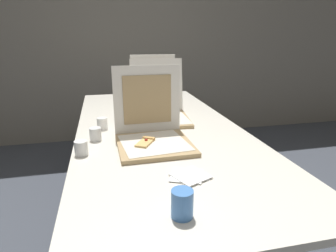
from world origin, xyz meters
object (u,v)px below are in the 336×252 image
pizza_box_back (154,97)px  cup_white_near_center (95,134)px  pizza_box_middle (160,111)px  cup_printed_front (182,204)px  pizza_box_front (153,134)px  cup_white_mid (102,123)px  napkin_pile (189,176)px  table (159,134)px  cup_white_near_left (81,148)px

pizza_box_back → cup_white_near_center: bearing=-113.5°
pizza_box_middle → pizza_box_back: pizza_box_back is taller
cup_white_near_center → cup_printed_front: cup_printed_front is taller
pizza_box_front → cup_white_near_center: bearing=155.9°
cup_white_mid → napkin_pile: 0.79m
cup_white_mid → napkin_pile: cup_white_mid is taller
pizza_box_back → cup_printed_front: 1.58m
pizza_box_front → pizza_box_middle: (0.13, 0.45, -0.00)m
cup_white_near_center → table: bearing=20.9°
table → pizza_box_front: (-0.09, -0.27, 0.10)m
cup_white_near_left → cup_printed_front: 0.68m
cup_white_mid → pizza_box_back: bearing=54.5°
pizza_box_middle → pizza_box_back: (0.04, 0.47, 0.00)m
cup_white_near_center → cup_white_near_left: (-0.06, -0.19, 0.00)m
pizza_box_middle → cup_printed_front: size_ratio=5.12×
cup_white_near_center → cup_printed_front: size_ratio=0.76×
cup_printed_front → napkin_pile: 0.28m
cup_white_mid → cup_white_near_left: (-0.10, -0.38, 0.00)m
cup_white_near_left → pizza_box_middle: bearing=46.5°
pizza_box_middle → pizza_box_back: 0.47m
napkin_pile → table: bearing=89.5°
table → napkin_pile: bearing=-90.5°
table → cup_white_mid: cup_white_mid is taller
napkin_pile → pizza_box_front: bearing=101.6°
pizza_box_back → cup_white_mid: size_ratio=5.92×
cup_white_near_left → napkin_pile: bearing=-36.8°
cup_printed_front → napkin_pile: size_ratio=0.51×
pizza_box_back → napkin_pile: 1.32m
pizza_box_front → cup_white_near_center: (-0.30, 0.13, -0.02)m
cup_white_near_left → napkin_pile: cup_white_near_left is taller
pizza_box_back → cup_printed_front: (-0.19, -1.57, -0.01)m
table → napkin_pile: size_ratio=12.24×
pizza_box_back → pizza_box_front: bearing=-93.5°
pizza_box_middle → cup_printed_front: pizza_box_middle is taller
pizza_box_back → cup_white_mid: (-0.43, -0.60, -0.02)m
napkin_pile → cup_white_near_left: bearing=143.2°
pizza_box_middle → cup_white_mid: bearing=-156.7°
pizza_box_middle → cup_white_mid: size_ratio=6.69×
cup_white_mid → cup_printed_front: size_ratio=0.76×
pizza_box_front → cup_printed_front: pizza_box_front is taller
table → cup_white_mid: size_ratio=31.46×
table → pizza_box_middle: bearing=77.1°
table → pizza_box_middle: (0.04, 0.18, 0.10)m
pizza_box_back → cup_white_near_center: 0.92m
pizza_box_back → table: bearing=-90.4°
pizza_box_back → cup_white_near_left: pizza_box_back is taller
table → cup_white_near_left: cup_white_near_left is taller
pizza_box_back → cup_white_mid: 0.74m
pizza_box_middle → cup_white_mid: (-0.39, -0.13, -0.02)m
cup_white_mid → cup_printed_front: 1.00m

